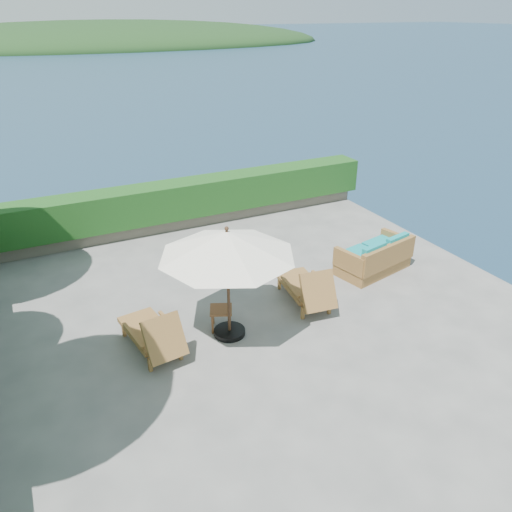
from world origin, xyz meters
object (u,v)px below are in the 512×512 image
lounge_left (153,333)px  side_table (221,312)px  lounge_right (307,287)px  wicker_loveseat (375,258)px  patio_umbrella (227,245)px

lounge_left → side_table: (1.43, 0.15, -0.03)m
side_table → lounge_right: bearing=0.6°
lounge_left → wicker_loveseat: lounge_left is taller
side_table → wicker_loveseat: wicker_loveseat is taller
lounge_right → side_table: size_ratio=3.21×
lounge_left → side_table: bearing=-1.8°
patio_umbrella → side_table: size_ratio=4.72×
patio_umbrella → lounge_right: bearing=8.1°
lounge_left → wicker_loveseat: (5.76, 0.75, -0.06)m
lounge_left → side_table: 1.44m
lounge_left → side_table: lounge_left is taller
patio_umbrella → lounge_right: size_ratio=1.47×
side_table → wicker_loveseat: size_ratio=0.28×
lounge_right → side_table: bearing=-172.3°
patio_umbrella → side_table: (-0.06, 0.26, -1.59)m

